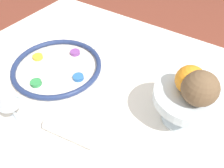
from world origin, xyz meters
TOP-DOWN VIEW (x-y plane):
  - dining_table at (0.00, 0.00)m, footprint 1.53×1.10m
  - seder_plate at (-0.33, 0.03)m, footprint 0.35×0.35m
  - wine_glass at (-0.27, -0.22)m, footprint 0.07×0.07m
  - fruit_stand at (0.17, 0.07)m, footprint 0.20×0.20m
  - orange_fruit at (0.16, 0.08)m, footprint 0.08×0.08m
  - coconut at (0.19, 0.06)m, footprint 0.10×0.10m
  - napkin_roll at (-0.08, -0.17)m, footprint 0.17×0.07m
  - fork_left at (-0.33, 0.31)m, footprint 0.07×0.19m
  - fork_right at (-0.30, 0.31)m, footprint 0.08×0.19m

SIDE VIEW (x-z plane):
  - dining_table at x=0.00m, z-range 0.00..0.71m
  - fork_left at x=-0.33m, z-range 0.71..0.72m
  - fork_right at x=-0.30m, z-range 0.71..0.72m
  - seder_plate at x=-0.33m, z-range 0.71..0.74m
  - napkin_roll at x=-0.08m, z-range 0.71..0.75m
  - fruit_stand at x=0.17m, z-range 0.75..0.87m
  - wine_glass at x=-0.27m, z-range 0.74..0.89m
  - orange_fruit at x=0.16m, z-range 0.83..0.92m
  - coconut at x=0.19m, z-range 0.83..0.93m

